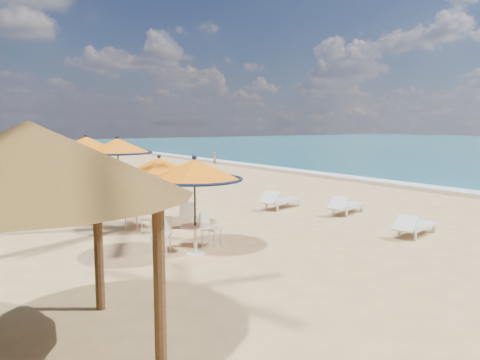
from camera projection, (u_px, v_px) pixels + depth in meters
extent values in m
plane|color=tan|center=(364.00, 227.00, 13.65)|extent=(160.00, 160.00, 0.00)
cube|color=white|center=(337.00, 176.00, 27.05)|extent=(1.20, 140.00, 0.04)
cube|color=olive|center=(326.00, 177.00, 26.55)|extent=(1.40, 140.00, 0.02)
cylinder|color=black|center=(195.00, 207.00, 10.70)|extent=(0.05, 0.05, 2.21)
cone|color=orange|center=(194.00, 170.00, 10.59)|extent=(2.21, 2.21, 0.48)
torus|color=black|center=(195.00, 179.00, 10.62)|extent=(2.21, 2.21, 0.07)
sphere|color=black|center=(194.00, 157.00, 10.56)|extent=(0.12, 0.12, 0.12)
cylinder|color=silver|center=(195.00, 226.00, 10.75)|extent=(0.67, 0.67, 0.04)
cylinder|color=silver|center=(195.00, 240.00, 10.79)|extent=(0.08, 0.08, 0.67)
cylinder|color=black|center=(160.00, 193.00, 13.41)|extent=(0.04, 0.04, 2.04)
cone|color=orange|center=(159.00, 165.00, 13.31)|extent=(2.04, 2.04, 0.44)
torus|color=black|center=(159.00, 172.00, 13.34)|extent=(2.05, 2.05, 0.06)
sphere|color=black|center=(159.00, 156.00, 13.28)|extent=(0.11, 0.11, 0.11)
cylinder|color=silver|center=(160.00, 207.00, 13.46)|extent=(0.62, 0.62, 0.04)
cylinder|color=silver|center=(160.00, 217.00, 13.49)|extent=(0.07, 0.07, 0.62)
cylinder|color=black|center=(118.00, 173.00, 16.92)|extent=(0.05, 0.05, 2.48)
cone|color=orange|center=(118.00, 146.00, 16.81)|extent=(2.48, 2.48, 0.54)
torus|color=black|center=(118.00, 153.00, 16.84)|extent=(2.48, 2.48, 0.08)
sphere|color=black|center=(117.00, 137.00, 16.77)|extent=(0.13, 0.13, 0.13)
cylinder|color=silver|center=(119.00, 186.00, 16.98)|extent=(0.76, 0.76, 0.04)
cylinder|color=silver|center=(119.00, 196.00, 17.03)|extent=(0.09, 0.09, 0.76)
cylinder|color=black|center=(87.00, 166.00, 19.57)|extent=(0.05, 0.05, 2.47)
cone|color=orange|center=(86.00, 143.00, 19.45)|extent=(2.47, 2.47, 0.54)
torus|color=black|center=(86.00, 149.00, 19.48)|extent=(2.47, 2.47, 0.08)
sphere|color=black|center=(86.00, 136.00, 19.42)|extent=(0.13, 0.13, 0.13)
cylinder|color=silver|center=(88.00, 178.00, 19.63)|extent=(0.75, 0.75, 0.04)
cylinder|color=silver|center=(88.00, 186.00, 19.67)|extent=(0.09, 0.09, 0.75)
cylinder|color=black|center=(51.00, 165.00, 22.32)|extent=(0.04, 0.04, 2.05)
cone|color=orange|center=(50.00, 148.00, 22.22)|extent=(2.05, 2.05, 0.45)
torus|color=black|center=(51.00, 153.00, 22.25)|extent=(2.05, 2.05, 0.06)
sphere|color=black|center=(50.00, 143.00, 22.19)|extent=(0.11, 0.11, 0.11)
cylinder|color=silver|center=(52.00, 174.00, 22.37)|extent=(0.62, 0.62, 0.04)
cylinder|color=silver|center=(52.00, 180.00, 22.40)|extent=(0.07, 0.07, 0.62)
cube|color=silver|center=(417.00, 226.00, 12.65)|extent=(1.58, 0.84, 0.06)
cube|color=silver|center=(406.00, 223.00, 12.09)|extent=(0.60, 0.64, 0.37)
cube|color=silver|center=(417.00, 231.00, 12.66)|extent=(0.05, 0.05, 0.21)
cube|color=silver|center=(348.00, 206.00, 15.69)|extent=(1.63, 1.02, 0.06)
cube|color=silver|center=(338.00, 203.00, 15.06)|extent=(0.66, 0.69, 0.38)
cube|color=silver|center=(348.00, 210.00, 15.71)|extent=(0.05, 0.05, 0.22)
cube|color=silver|center=(283.00, 201.00, 16.71)|extent=(1.71, 0.99, 0.07)
cube|color=silver|center=(269.00, 198.00, 16.07)|extent=(0.67, 0.71, 0.40)
cube|color=silver|center=(283.00, 205.00, 16.73)|extent=(0.06, 0.06, 0.23)
cylinder|color=brown|center=(98.00, 243.00, 7.49)|extent=(0.15, 0.15, 2.21)
cylinder|color=brown|center=(160.00, 284.00, 5.59)|extent=(0.15, 0.15, 2.21)
cone|color=brown|center=(30.00, 159.00, 5.71)|extent=(3.99, 3.99, 0.95)
imported|color=#996C4E|center=(215.00, 158.00, 34.20)|extent=(0.24, 0.36, 0.97)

